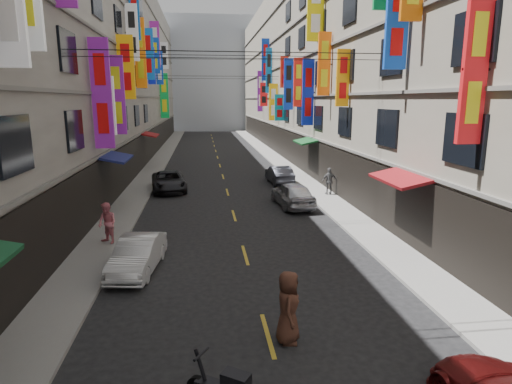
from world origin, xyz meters
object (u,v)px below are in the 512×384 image
object	(u,v)px
car_left_mid	(138,255)
car_left_far	(169,181)
pedestrian_rfar	(329,181)
scooter_far_right	(286,192)
car_right_mid	(293,194)
pedestrian_crossing	(288,307)
car_right_far	(279,175)
pedestrian_lfar	(107,223)

from	to	relation	value
car_left_mid	car_left_far	xyz separation A→B (m)	(0.08, 14.11, 0.04)
car_left_far	pedestrian_rfar	bearing A→B (deg)	-23.23
scooter_far_right	car_right_mid	distance (m)	1.91
car_left_mid	pedestrian_crossing	size ratio (longest dim) A/B	1.99
car_right_far	car_left_far	bearing A→B (deg)	8.60
car_right_far	pedestrian_crossing	distance (m)	21.22
scooter_far_right	car_left_far	xyz separation A→B (m)	(-7.40, 3.50, 0.22)
scooter_far_right	pedestrian_lfar	size ratio (longest dim) A/B	1.03
car_left_far	car_right_mid	distance (m)	9.19
pedestrian_lfar	car_left_mid	bearing A→B (deg)	-20.58
scooter_far_right	pedestrian_rfar	bearing A→B (deg)	-172.98
scooter_far_right	pedestrian_lfar	distance (m)	11.91
car_left_far	car_right_mid	bearing A→B (deg)	-43.20
pedestrian_lfar	pedestrian_rfar	bearing A→B (deg)	74.61
car_left_mid	car_right_mid	bearing A→B (deg)	56.86
pedestrian_lfar	car_left_far	bearing A→B (deg)	121.71
car_right_mid	car_right_far	xyz separation A→B (m)	(0.48, 7.00, -0.07)
car_right_mid	pedestrian_lfar	bearing A→B (deg)	26.66
pedestrian_crossing	car_right_mid	bearing A→B (deg)	-1.42
car_left_mid	car_right_mid	xyz separation A→B (m)	(7.52, 8.72, 0.11)
car_right_far	pedestrian_lfar	world-z (taller)	pedestrian_lfar
scooter_far_right	pedestrian_crossing	distance (m)	16.10
car_left_far	pedestrian_crossing	distance (m)	19.80
pedestrian_lfar	pedestrian_rfar	world-z (taller)	pedestrian_lfar
car_right_mid	car_left_far	bearing A→B (deg)	-41.36
car_left_mid	pedestrian_crossing	xyz separation A→B (m)	(4.46, -5.20, 0.33)
car_right_mid	pedestrian_crossing	xyz separation A→B (m)	(-3.06, -13.92, 0.22)
car_left_mid	pedestrian_lfar	distance (m)	3.41
car_right_mid	car_right_far	size ratio (longest dim) A/B	1.06
pedestrian_lfar	pedestrian_crossing	world-z (taller)	pedestrian_crossing
car_right_mid	scooter_far_right	bearing A→B (deg)	-94.24
pedestrian_crossing	car_left_far	bearing A→B (deg)	23.76
scooter_far_right	pedestrian_rfar	world-z (taller)	pedestrian_rfar
car_left_far	pedestrian_crossing	size ratio (longest dim) A/B	2.49
scooter_far_right	pedestrian_crossing	world-z (taller)	pedestrian_crossing
car_left_far	pedestrian_rfar	size ratio (longest dim) A/B	2.75
scooter_far_right	car_right_mid	world-z (taller)	car_right_mid
scooter_far_right	pedestrian_crossing	bearing A→B (deg)	75.67
car_left_far	pedestrian_lfar	xyz separation A→B (m)	(-1.72, -11.14, 0.34)
car_right_far	car_left_mid	bearing A→B (deg)	60.10
car_right_far	pedestrian_crossing	world-z (taller)	pedestrian_crossing
car_left_mid	pedestrian_crossing	world-z (taller)	pedestrian_crossing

